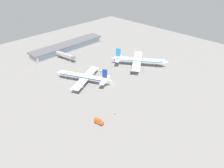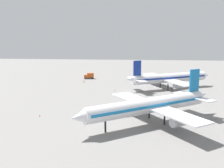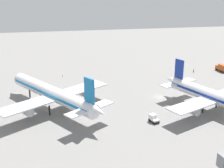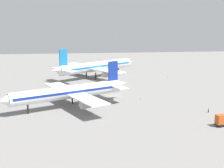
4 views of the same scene
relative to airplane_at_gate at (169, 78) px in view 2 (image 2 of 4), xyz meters
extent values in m
plane|color=gray|center=(-13.66, 16.71, -5.15)|extent=(288.00, 288.00, 0.00)
cylinder|color=white|center=(0.23, -0.47, 0.00)|extent=(20.79, 37.04, 4.29)
cone|color=white|center=(9.24, -19.22, 0.00)|extent=(5.54, 5.64, 4.08)
cone|color=white|center=(-8.79, 18.28, 0.65)|extent=(5.42, 6.33, 3.44)
cube|color=navy|center=(0.23, -0.47, 0.32)|extent=(20.19, 35.67, 0.77)
cube|color=white|center=(-0.62, 1.29, -0.43)|extent=(36.13, 21.70, 0.39)
cylinder|color=#A5A8AD|center=(8.74, 5.79, -1.93)|extent=(4.33, 5.60, 2.36)
cylinder|color=#A5A8AD|center=(-9.98, -3.21, -1.93)|extent=(4.33, 5.60, 2.36)
cube|color=white|center=(-7.39, 15.36, 0.43)|extent=(14.88, 9.58, 0.31)
cube|color=navy|center=(-7.39, 15.36, 5.58)|extent=(2.04, 3.58, 6.87)
cylinder|color=black|center=(6.15, -12.78, -3.65)|extent=(0.52, 0.52, 3.01)
cylinder|color=black|center=(1.97, 3.83, -3.65)|extent=(0.52, 0.52, 3.01)
cylinder|color=black|center=(-4.22, 0.86, -3.65)|extent=(0.52, 0.52, 3.01)
cylinder|color=white|center=(-51.92, 12.40, 0.36)|extent=(27.61, 36.86, 4.59)
cone|color=white|center=(-64.64, 30.65, 0.36)|extent=(6.20, 6.26, 4.36)
cone|color=white|center=(-39.21, -5.84, 1.04)|extent=(6.29, 6.81, 3.67)
cube|color=#1972B2|center=(-51.92, 12.40, 0.70)|extent=(26.74, 35.54, 0.83)
cube|color=white|center=(-50.73, 10.69, -0.10)|extent=(36.34, 28.13, 0.41)
cylinder|color=#A5A8AD|center=(-59.84, 4.35, -1.71)|extent=(5.17, 5.89, 2.52)
cylinder|color=#A5A8AD|center=(-41.63, 17.04, -1.71)|extent=(5.17, 5.89, 2.52)
cube|color=white|center=(-41.19, -3.00, 0.81)|extent=(15.15, 12.13, 0.33)
cube|color=#1972B2|center=(-41.19, -3.00, 6.32)|extent=(2.70, 3.57, 7.34)
cylinder|color=black|center=(-60.27, 24.39, -3.55)|extent=(0.55, 0.55, 3.21)
cylinder|color=black|center=(-53.03, 7.57, -3.55)|extent=(0.55, 0.55, 3.21)
cylinder|color=black|center=(-47.00, 11.76, -3.55)|extent=(0.55, 0.55, 3.21)
cube|color=black|center=(23.89, 42.92, -4.60)|extent=(2.99, 5.87, 0.30)
cube|color=#BF4C19|center=(23.51, 44.78, -3.65)|extent=(2.22, 2.15, 1.60)
cube|color=#3F596B|center=(23.35, 45.57, -3.33)|extent=(1.58, 0.40, 0.90)
cube|color=#BF4C19|center=(24.07, 42.04, -3.15)|extent=(2.62, 4.10, 2.60)
cylinder|color=black|center=(22.57, 44.65, -4.75)|extent=(0.45, 0.84, 0.80)
cylinder|color=black|center=(24.43, 45.03, -4.75)|extent=(0.45, 0.84, 0.80)
cylinder|color=black|center=(23.36, 40.81, -4.75)|extent=(0.45, 0.84, 0.80)
cylinder|color=black|center=(25.22, 41.19, -4.75)|extent=(0.45, 0.84, 0.80)
cube|color=black|center=(-21.71, -2.95, -4.60)|extent=(2.75, 3.61, 0.30)
cube|color=white|center=(-21.92, -2.28, -3.65)|extent=(2.34, 2.27, 1.60)
cube|color=#3F596B|center=(-22.15, -1.50, -3.33)|extent=(1.55, 0.54, 0.90)
cube|color=white|center=(-21.45, -3.81, -4.20)|extent=(2.22, 1.89, 0.50)
cylinder|color=black|center=(-22.95, -2.15, -4.75)|extent=(0.52, 0.85, 0.80)
cylinder|color=black|center=(-21.13, -1.60, -4.75)|extent=(0.52, 0.85, 0.80)
cylinder|color=black|center=(-22.30, -4.29, -4.75)|extent=(0.52, 0.85, 0.80)
cylinder|color=black|center=(-20.48, -3.74, -4.75)|extent=(0.52, 0.85, 0.80)
cylinder|color=#1E2338|center=(10.99, 43.49, -4.73)|extent=(0.38, 0.38, 0.85)
cylinder|color=yellow|center=(10.99, 43.49, -4.00)|extent=(0.45, 0.45, 0.60)
sphere|color=tan|center=(10.99, 43.49, -3.59)|extent=(0.22, 0.22, 0.22)
cylinder|color=yellow|center=(10.75, 43.44, -4.00)|extent=(0.10, 0.10, 0.54)
cylinder|color=yellow|center=(11.23, 43.54, -4.00)|extent=(0.10, 0.10, 0.54)
cone|color=#EA590C|center=(-47.99, 47.22, -4.85)|extent=(0.44, 0.44, 0.60)
cone|color=#EA590C|center=(-7.89, 25.58, -4.85)|extent=(0.44, 0.44, 0.60)
camera|label=1|loc=(87.81, 116.70, 81.40)|focal=35.11mm
camera|label=2|loc=(-131.40, 16.74, 22.34)|focal=43.94mm
camera|label=3|loc=(-49.24, -87.81, 38.18)|focal=51.51mm
camera|label=4|loc=(107.18, 1.87, 25.02)|focal=53.16mm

